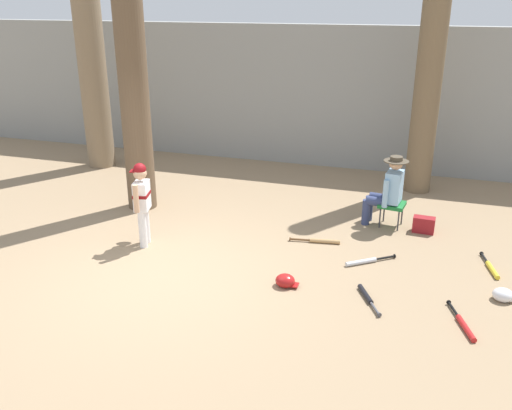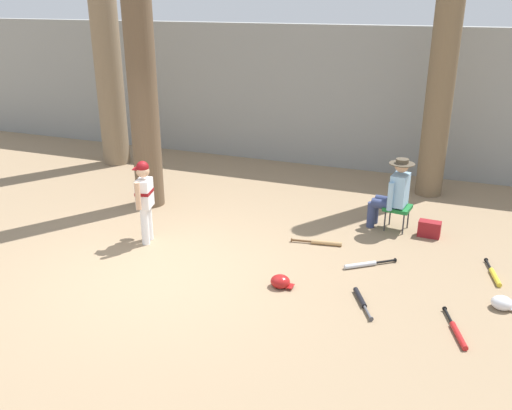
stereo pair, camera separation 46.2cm
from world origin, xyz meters
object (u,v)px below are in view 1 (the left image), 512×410
folding_stool (392,206)px  bat_wood_tan (321,241)px  bat_aluminum_silver (365,261)px  bat_red_barrel (464,325)px  batting_helmet_white (503,295)px  tree_near_player (134,88)px  bat_black_composite (367,296)px  tree_behind_spectator (429,75)px  tree_far_left (90,48)px  handbag_beside_stool (424,225)px  bat_yellow_trainer (491,268)px  batting_helmet_red (285,281)px  seated_spectator (387,189)px  young_ballplayer (142,199)px

folding_stool → bat_wood_tan: folding_stool is taller
folding_stool → bat_aluminum_silver: size_ratio=0.67×
bat_red_barrel → batting_helmet_white: bearing=58.4°
bat_red_barrel → tree_near_player: bearing=156.6°
batting_helmet_white → bat_red_barrel: bearing=-121.6°
bat_black_composite → bat_aluminum_silver: (-0.15, 0.98, 0.00)m
bat_black_composite → tree_behind_spectator: bearing=84.6°
tree_far_left → bat_red_barrel: bearing=-30.1°
handbag_beside_stool → bat_aluminum_silver: bearing=-118.3°
folding_stool → bat_yellow_trainer: (1.48, -1.18, -0.33)m
folding_stool → tree_far_left: (-6.52, 1.60, 2.19)m
batting_helmet_red → tree_near_player: bearing=147.6°
seated_spectator → bat_red_barrel: size_ratio=1.52×
tree_near_player → tree_far_left: bearing=136.5°
tree_far_left → tree_behind_spectator: bearing=3.3°
tree_far_left → bat_red_barrel: 9.12m
tree_near_player → bat_red_barrel: 6.29m
bat_black_composite → bat_aluminum_silver: 0.99m
tree_behind_spectator → handbag_beside_stool: tree_behind_spectator is taller
tree_near_player → bat_yellow_trainer: tree_near_player is taller
handbag_beside_stool → tree_far_left: (-7.05, 1.70, 2.43)m
young_ballplayer → bat_yellow_trainer: bearing=7.9°
batting_helmet_white → tree_behind_spectator: bearing=106.9°
young_ballplayer → bat_red_barrel: (4.61, -0.92, -0.71)m
young_ballplayer → batting_helmet_white: bearing=-1.4°
handbag_beside_stool → batting_helmet_white: bearing=-61.8°
young_ballplayer → bat_aluminum_silver: size_ratio=1.93×
folding_stool → bat_wood_tan: (-0.97, -1.01, -0.33)m
seated_spectator → tree_far_left: size_ratio=0.20×
tree_behind_spectator → bat_red_barrel: size_ratio=6.76×
batting_helmet_white → bat_aluminum_silver: bearing=164.4°
bat_wood_tan → bat_black_composite: size_ratio=1.19×
young_ballplayer → seated_spectator: 3.94m
tree_behind_spectator → bat_red_barrel: (0.73, -4.79, -2.21)m
bat_aluminum_silver → bat_black_composite: bearing=-81.5°
seated_spectator → bat_wood_tan: size_ratio=1.53×
tree_far_left → batting_helmet_red: (5.37, -4.08, -2.48)m
tree_near_player → bat_aluminum_silver: (4.15, -1.07, -2.10)m
tree_far_left → folding_stool: bearing=-13.8°
tree_near_player → batting_helmet_white: tree_near_player is taller
tree_behind_spectator → batting_helmet_red: 5.19m
tree_far_left → bat_aluminum_silver: bearing=-26.2°
tree_behind_spectator → young_ballplayer: (-3.89, -3.87, -1.50)m
young_ballplayer → handbag_beside_stool: (4.08, 1.78, -0.61)m
tree_near_player → tree_behind_spectator: (4.71, 2.43, 0.10)m
seated_spectator → bat_black_composite: 2.57m
seated_spectator → tree_far_left: bearing=166.2°
batting_helmet_red → batting_helmet_white: batting_helmet_red is taller
bat_red_barrel → seated_spectator: bearing=112.5°
young_ballplayer → handbag_beside_stool: bearing=23.5°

